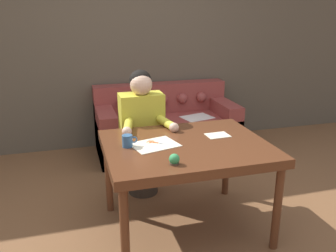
# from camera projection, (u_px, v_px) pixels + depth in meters

# --- Properties ---
(ground_plane) EXTENTS (16.00, 16.00, 0.00)m
(ground_plane) POSITION_uv_depth(u_px,v_px,m) (182.00, 231.00, 2.83)
(ground_plane) COLOR brown
(wall_back) EXTENTS (8.00, 0.06, 2.60)m
(wall_back) POSITION_uv_depth(u_px,v_px,m) (130.00, 43.00, 4.37)
(wall_back) COLOR brown
(wall_back) RESTS_ON ground_plane
(dining_table) EXTENTS (1.22, 0.98, 0.73)m
(dining_table) POSITION_uv_depth(u_px,v_px,m) (186.00, 152.00, 2.69)
(dining_table) COLOR #562D19
(dining_table) RESTS_ON ground_plane
(couch) EXTENTS (1.67, 0.81, 0.81)m
(couch) POSITION_uv_depth(u_px,v_px,m) (165.00, 127.00, 4.39)
(couch) COLOR brown
(couch) RESTS_ON ground_plane
(person) EXTENTS (0.47, 0.57, 1.18)m
(person) POSITION_uv_depth(u_px,v_px,m) (142.00, 134.00, 3.26)
(person) COLOR #33281E
(person) RESTS_ON ground_plane
(pattern_paper_main) EXTENTS (0.38, 0.33, 0.00)m
(pattern_paper_main) POSITION_uv_depth(u_px,v_px,m) (155.00, 145.00, 2.63)
(pattern_paper_main) COLOR beige
(pattern_paper_main) RESTS_ON dining_table
(pattern_paper_offcut) EXTENTS (0.19, 0.14, 0.00)m
(pattern_paper_offcut) POSITION_uv_depth(u_px,v_px,m) (218.00, 135.00, 2.83)
(pattern_paper_offcut) COLOR beige
(pattern_paper_offcut) RESTS_ON dining_table
(scissors) EXTENTS (0.19, 0.18, 0.01)m
(scissors) POSITION_uv_depth(u_px,v_px,m) (155.00, 143.00, 2.67)
(scissors) COLOR silver
(scissors) RESTS_ON dining_table
(mug) EXTENTS (0.11, 0.08, 0.09)m
(mug) POSITION_uv_depth(u_px,v_px,m) (128.00, 141.00, 2.58)
(mug) COLOR #335B84
(mug) RESTS_ON dining_table
(pin_cushion) EXTENTS (0.07, 0.07, 0.07)m
(pin_cushion) POSITION_uv_depth(u_px,v_px,m) (174.00, 160.00, 2.29)
(pin_cushion) COLOR #4C3828
(pin_cushion) RESTS_ON dining_table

